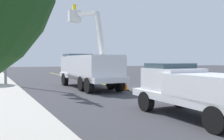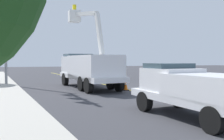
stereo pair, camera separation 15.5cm
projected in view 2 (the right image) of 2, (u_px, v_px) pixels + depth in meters
ground at (122, 88)px, 19.28m from camera, size 120.00×120.00×0.00m
lane_centre_stripe at (122, 88)px, 19.28m from camera, size 49.54×7.07×0.01m
utility_bucket_truck at (88, 67)px, 19.60m from camera, size 8.47×3.61×6.52m
service_pickup_truck at (193, 89)px, 9.53m from camera, size 5.84×2.85×2.06m
passing_minivan at (101, 70)px, 29.55m from camera, size 5.02×2.55×1.69m
traffic_cone_mid_front at (171, 94)px, 13.37m from camera, size 0.40×0.40×0.76m
traffic_cone_mid_rear at (126, 85)px, 18.11m from camera, size 0.40×0.40×0.73m
traffic_cone_trailing at (89, 78)px, 24.30m from camera, size 0.40×0.40×0.87m
traffic_signal_mast at (6, 12)px, 20.05m from camera, size 5.41×1.03×8.41m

